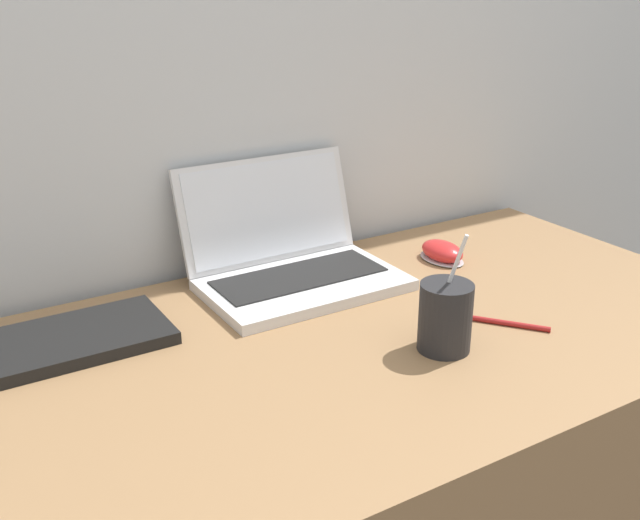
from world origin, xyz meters
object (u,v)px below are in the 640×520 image
object	(u,v)px
laptop	(291,258)
drink_cup	(445,316)
pen	(503,322)
external_keyboard	(41,347)
computer_mouse	(442,252)

from	to	relation	value
laptop	drink_cup	bearing A→B (deg)	-78.94
drink_cup	pen	distance (m)	0.15
laptop	pen	distance (m)	0.40
external_keyboard	computer_mouse	bearing A→B (deg)	-1.45
computer_mouse	pen	bearing A→B (deg)	-110.64
computer_mouse	external_keyboard	bearing A→B (deg)	178.55
laptop	computer_mouse	xyz separation A→B (m)	(0.31, -0.06, -0.03)
pen	computer_mouse	bearing A→B (deg)	69.36
computer_mouse	external_keyboard	world-z (taller)	computer_mouse
drink_cup	computer_mouse	size ratio (longest dim) A/B	1.78
drink_cup	computer_mouse	world-z (taller)	drink_cup
computer_mouse	pen	xyz separation A→B (m)	(-0.10, -0.28, -0.01)
laptop	computer_mouse	world-z (taller)	laptop
drink_cup	computer_mouse	distance (m)	0.38
drink_cup	external_keyboard	distance (m)	0.61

